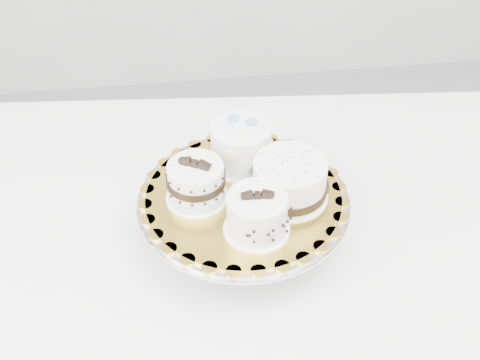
{
  "coord_description": "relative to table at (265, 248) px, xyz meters",
  "views": [
    {
      "loc": [
        -0.13,
        -0.65,
        1.51
      ],
      "look_at": [
        -0.04,
        0.04,
        0.89
      ],
      "focal_mm": 45.0,
      "sensor_mm": 36.0,
      "label": 1
    }
  ],
  "objects": [
    {
      "name": "table",
      "position": [
        0.0,
        0.0,
        0.0
      ],
      "size": [
        1.2,
        0.85,
        0.75
      ],
      "rotation": [
        0.0,
        0.0,
        -0.09
      ],
      "color": "white",
      "rests_on": "floor"
    },
    {
      "name": "cake_stand",
      "position": [
        -0.05,
        -0.05,
        0.15
      ],
      "size": [
        0.35,
        0.35,
        0.09
      ],
      "color": "gray",
      "rests_on": "table"
    },
    {
      "name": "cake_board",
      "position": [
        -0.05,
        -0.05,
        0.18
      ],
      "size": [
        0.35,
        0.35,
        0.0
      ],
      "primitive_type": "cylinder",
      "rotation": [
        0.0,
        0.0,
        -0.11
      ],
      "color": "gold",
      "rests_on": "cake_stand"
    },
    {
      "name": "cake_swirl",
      "position": [
        -0.04,
        -0.12,
        0.22
      ],
      "size": [
        0.1,
        0.1,
        0.08
      ],
      "rotation": [
        0.0,
        0.0,
        -0.06
      ],
      "color": "white",
      "rests_on": "cake_board"
    },
    {
      "name": "cake_banded",
      "position": [
        -0.12,
        -0.04,
        0.21
      ],
      "size": [
        0.12,
        0.12,
        0.08
      ],
      "rotation": [
        0.0,
        0.0,
        -0.48
      ],
      "color": "white",
      "rests_on": "cake_board"
    },
    {
      "name": "cake_dots",
      "position": [
        -0.04,
        0.04,
        0.22
      ],
      "size": [
        0.12,
        0.12,
        0.08
      ],
      "rotation": [
        0.0,
        0.0,
        0.05
      ],
      "color": "white",
      "rests_on": "cake_board"
    },
    {
      "name": "cake_ribbon",
      "position": [
        0.02,
        -0.06,
        0.22
      ],
      "size": [
        0.14,
        0.13,
        0.07
      ],
      "rotation": [
        0.0,
        0.0,
        -0.11
      ],
      "color": "white",
      "rests_on": "cake_board"
    }
  ]
}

